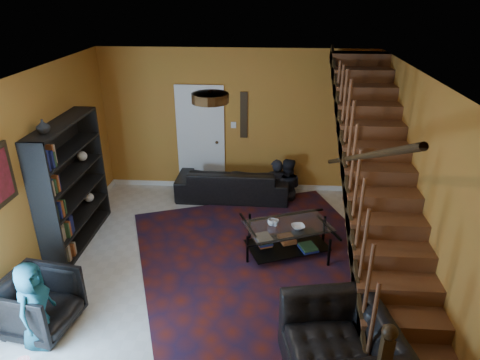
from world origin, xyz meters
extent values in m
plane|color=beige|center=(0.00, 0.00, 0.00)|extent=(5.50, 5.50, 0.00)
plane|color=#A47124|center=(0.00, 2.75, 1.40)|extent=(5.20, 0.00, 5.20)
plane|color=#A47124|center=(0.00, -2.75, 1.40)|extent=(5.20, 0.00, 5.20)
plane|color=#A47124|center=(-2.60, 0.00, 1.40)|extent=(0.00, 5.50, 5.50)
plane|color=#A47124|center=(2.60, 0.00, 1.40)|extent=(0.00, 5.50, 5.50)
plane|color=white|center=(0.00, 0.00, 2.80)|extent=(5.50, 5.50, 0.00)
cube|color=silver|center=(0.00, 2.74, 0.05)|extent=(5.20, 0.02, 0.10)
cube|color=silver|center=(-2.59, 0.00, 0.05)|extent=(0.02, 5.50, 0.10)
cube|color=#A47124|center=(2.12, 0.00, 1.32)|extent=(0.95, 4.92, 2.83)
cube|color=black|center=(1.67, 0.00, 1.40)|extent=(0.04, 5.02, 3.02)
cylinder|color=black|center=(1.70, 0.00, 1.85)|extent=(0.07, 4.20, 2.44)
cube|color=black|center=(-2.41, 0.60, 1.00)|extent=(0.35, 1.80, 2.00)
cube|color=black|center=(-2.41, 0.60, 0.40)|extent=(0.35, 1.72, 0.03)
cube|color=black|center=(-2.41, 0.60, 1.16)|extent=(0.35, 1.72, 0.03)
cube|color=silver|center=(-0.70, 2.73, 1.02)|extent=(0.82, 0.05, 2.05)
cube|color=black|center=(0.15, 2.73, 1.55)|extent=(0.14, 0.03, 0.90)
cylinder|color=#3F2814|center=(0.00, -0.80, 2.74)|extent=(0.40, 0.40, 0.10)
cube|color=#48140D|center=(0.63, 0.11, 0.01)|extent=(4.78, 5.09, 0.02)
imported|color=black|center=(-0.04, 2.30, 0.31)|extent=(2.17, 0.88, 0.63)
imported|color=black|center=(-2.05, -1.38, 0.36)|extent=(0.92, 0.90, 0.73)
imported|color=black|center=(1.43, -1.88, 0.39)|extent=(1.26, 1.38, 0.78)
imported|color=black|center=(0.80, 2.35, 0.18)|extent=(0.47, 0.31, 1.25)
imported|color=black|center=(1.01, 2.35, 0.18)|extent=(0.64, 0.51, 1.27)
imported|color=#174E5A|center=(-1.95, -1.62, 0.55)|extent=(0.38, 0.55, 1.09)
cube|color=black|center=(0.37, 0.11, 0.24)|extent=(0.04, 0.04, 0.47)
cube|color=black|center=(1.57, 0.11, 0.24)|extent=(0.04, 0.04, 0.47)
cube|color=black|center=(0.37, 0.79, 0.24)|extent=(0.04, 0.04, 0.47)
cube|color=black|center=(1.57, 0.79, 0.24)|extent=(0.04, 0.04, 0.47)
cube|color=black|center=(0.97, 0.45, 0.13)|extent=(1.37, 1.07, 0.02)
cube|color=silver|center=(0.97, 0.45, 0.47)|extent=(1.45, 1.15, 0.02)
imported|color=#999999|center=(0.72, 0.44, 0.53)|extent=(0.15, 0.15, 0.10)
imported|color=#999999|center=(0.77, 0.43, 0.53)|extent=(0.13, 0.13, 0.10)
imported|color=#999999|center=(1.12, 0.38, 0.51)|extent=(0.24, 0.24, 0.05)
imported|color=#999999|center=(-2.41, 0.10, 2.10)|extent=(0.18, 0.18, 0.19)
camera|label=1|loc=(0.62, -5.23, 3.83)|focal=32.00mm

